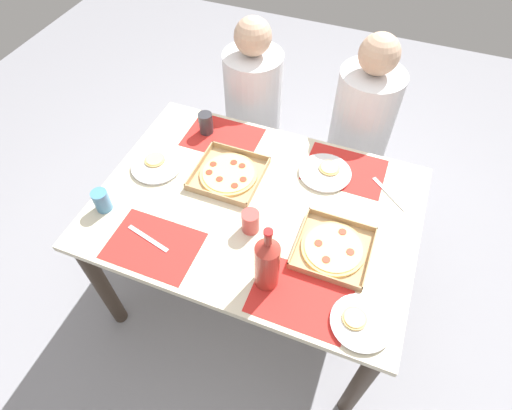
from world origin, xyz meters
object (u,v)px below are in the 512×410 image
object	(u,v)px
pizza_box_edge_far	(229,174)
soda_bottle	(267,262)
plate_far_left	(157,165)
plate_far_right	(360,322)
diner_left_seat	(253,123)
cup_spare	(206,123)
plate_near_right	(325,172)
cup_clear_right	(102,201)
cup_clear_left	(250,221)
diner_right_seat	(356,146)
pizza_box_corner_right	(333,248)

from	to	relation	value
pizza_box_edge_far	soda_bottle	xyz separation A→B (m)	(0.34, -0.44, 0.12)
plate_far_left	plate_far_right	bearing A→B (deg)	-21.51
diner_left_seat	cup_spare	bearing A→B (deg)	-102.72
plate_near_right	cup_clear_right	xyz separation A→B (m)	(-0.82, -0.53, 0.04)
plate_far_left	cup_clear_left	distance (m)	0.56
plate_far_left	cup_clear_left	xyz separation A→B (m)	(0.53, -0.17, 0.04)
plate_far_right	diner_right_seat	size ratio (longest dim) A/B	0.18
pizza_box_corner_right	cup_clear_right	xyz separation A→B (m)	(-0.96, -0.14, 0.04)
pizza_box_edge_far	diner_right_seat	size ratio (longest dim) A/B	0.25
pizza_box_corner_right	cup_clear_right	bearing A→B (deg)	-171.46
plate_far_right	cup_clear_right	xyz separation A→B (m)	(-1.12, 0.12, 0.04)
cup_clear_right	cup_clear_left	bearing A→B (deg)	11.28
plate_far_right	cup_clear_left	size ratio (longest dim) A/B	2.21
plate_far_left	cup_clear_right	xyz separation A→B (m)	(-0.09, -0.29, 0.04)
plate_far_left	diner_left_seat	xyz separation A→B (m)	(0.20, 0.70, -0.24)
plate_near_right	soda_bottle	size ratio (longest dim) A/B	0.74
plate_far_right	cup_spare	bearing A→B (deg)	142.52
cup_clear_right	pizza_box_corner_right	bearing A→B (deg)	8.54
soda_bottle	cup_clear_right	distance (m)	0.77
diner_right_seat	soda_bottle	bearing A→B (deg)	-97.41
pizza_box_corner_right	pizza_box_edge_far	xyz separation A→B (m)	(-0.54, 0.22, 0.00)
plate_near_right	soda_bottle	xyz separation A→B (m)	(-0.06, -0.61, 0.12)
soda_bottle	pizza_box_corner_right	bearing A→B (deg)	48.13
cup_clear_left	plate_far_left	bearing A→B (deg)	162.34
plate_far_left	soda_bottle	size ratio (longest dim) A/B	0.72
plate_far_left	diner_right_seat	xyz separation A→B (m)	(0.82, 0.70, -0.22)
pizza_box_corner_right	cup_spare	distance (m)	0.89
plate_near_right	cup_clear_right	distance (m)	0.98
plate_near_right	soda_bottle	bearing A→B (deg)	-95.81
soda_bottle	cup_clear_left	world-z (taller)	soda_bottle
plate_near_right	cup_clear_right	size ratio (longest dim) A/B	2.39
plate_far_right	plate_far_left	size ratio (longest dim) A/B	0.93
plate_far_left	soda_bottle	distance (m)	0.78
cup_spare	soda_bottle	bearing A→B (deg)	-49.97
pizza_box_edge_far	cup_clear_left	bearing A→B (deg)	-49.72
soda_bottle	cup_spare	world-z (taller)	soda_bottle
pizza_box_edge_far	plate_far_left	world-z (taller)	pizza_box_edge_far
diner_right_seat	pizza_box_edge_far	bearing A→B (deg)	-127.22
plate_near_right	diner_left_seat	xyz separation A→B (m)	(-0.53, 0.47, -0.24)
pizza_box_corner_right	pizza_box_edge_far	size ratio (longest dim) A/B	0.97
soda_bottle	cup_spare	size ratio (longest dim) A/B	2.97
cup_spare	plate_far_left	bearing A→B (deg)	-110.47
pizza_box_edge_far	cup_clear_right	xyz separation A→B (m)	(-0.42, -0.36, 0.04)
diner_left_seat	cup_clear_left	bearing A→B (deg)	-69.27
cup_clear_right	cup_clear_left	world-z (taller)	same
plate_far_right	soda_bottle	bearing A→B (deg)	173.81
plate_far_left	soda_bottle	xyz separation A→B (m)	(0.68, -0.37, 0.12)
cup_clear_right	diner_left_seat	world-z (taller)	diner_left_seat
cup_clear_right	cup_spare	distance (m)	0.63
pizza_box_edge_far	diner_left_seat	xyz separation A→B (m)	(-0.13, 0.64, -0.24)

